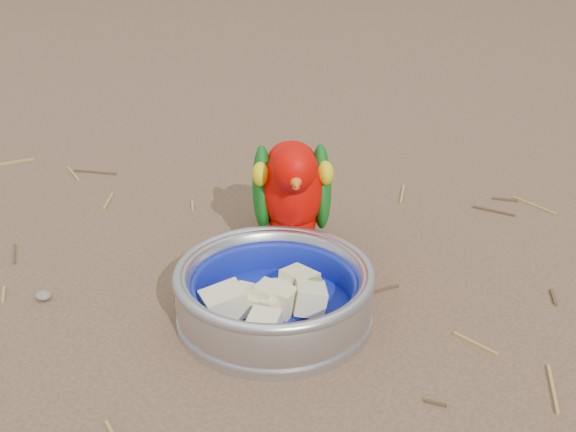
# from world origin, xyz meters

# --- Properties ---
(ground) EXTENTS (60.00, 60.00, 0.00)m
(ground) POSITION_xyz_m (0.00, 0.00, 0.00)
(ground) COLOR brown
(food_bowl) EXTENTS (0.20, 0.20, 0.02)m
(food_bowl) POSITION_xyz_m (0.11, 0.06, 0.01)
(food_bowl) COLOR #B2B2BA
(food_bowl) RESTS_ON ground
(bowl_wall) EXTENTS (0.20, 0.20, 0.04)m
(bowl_wall) POSITION_xyz_m (0.11, 0.06, 0.04)
(bowl_wall) COLOR #B2B2BA
(bowl_wall) RESTS_ON food_bowl
(fruit_wedges) EXTENTS (0.12, 0.12, 0.03)m
(fruit_wedges) POSITION_xyz_m (0.11, 0.06, 0.03)
(fruit_wedges) COLOR beige
(fruit_wedges) RESTS_ON food_bowl
(lory_parrot) EXTENTS (0.14, 0.21, 0.16)m
(lory_parrot) POSITION_xyz_m (0.10, 0.19, 0.08)
(lory_parrot) COLOR #BC0500
(lory_parrot) RESTS_ON ground
(ground_debris) EXTENTS (0.90, 0.80, 0.01)m
(ground_debris) POSITION_xyz_m (0.01, 0.00, 0.00)
(ground_debris) COLOR olive
(ground_debris) RESTS_ON ground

